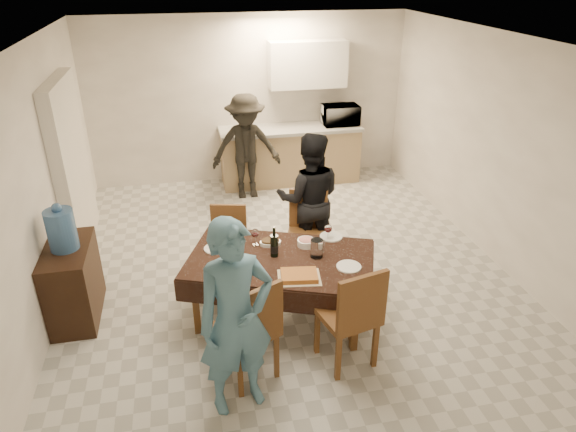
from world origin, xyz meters
name	(u,v)px	position (x,y,z in m)	size (l,w,h in m)	color
floor	(288,271)	(0.00, 0.00, 0.00)	(5.00, 6.00, 0.02)	silver
ceiling	(288,41)	(0.00, 0.00, 2.60)	(5.00, 6.00, 0.02)	white
wall_back	(249,100)	(0.00, 3.00, 1.30)	(5.00, 0.02, 2.60)	white
wall_front	(398,360)	(0.00, -3.00, 1.30)	(5.00, 0.02, 2.60)	white
wall_left	(38,187)	(-2.50, 0.00, 1.30)	(0.02, 6.00, 2.60)	white
wall_right	(499,152)	(2.50, 0.00, 1.30)	(0.02, 6.00, 2.60)	white
stub_partition	(72,167)	(-2.42, 1.20, 1.05)	(0.15, 1.40, 2.10)	silver
kitchen_base_cabinet	(290,156)	(0.60, 2.68, 0.43)	(2.20, 0.60, 0.86)	tan
kitchen_worktop	(290,129)	(0.60, 2.68, 0.89)	(2.24, 0.64, 0.05)	#A1A19C
upper_cabinet	(308,64)	(0.90, 2.82, 1.85)	(1.20, 0.34, 0.70)	silver
dining_table	(280,261)	(-0.25, -0.82, 0.66)	(2.03, 1.61, 0.69)	black
chair_near_left	(247,324)	(-0.70, -1.66, 0.62)	(0.61, 0.63, 0.55)	brown
chair_near_right	(351,309)	(0.20, -1.67, 0.63)	(0.57, 0.57, 0.56)	brown
chair_far_left	(228,243)	(-0.70, -0.15, 0.54)	(0.48, 0.48, 0.47)	brown
chair_far_right	(309,231)	(0.20, -0.16, 0.59)	(0.55, 0.56, 0.52)	brown
console	(73,283)	(-2.28, -0.38, 0.40)	(0.43, 0.86, 0.79)	black
water_jug	(61,230)	(-2.28, -0.38, 1.00)	(0.27, 0.27, 0.40)	#4576B5
wine_bottle	(274,242)	(-0.30, -0.77, 0.85)	(0.08, 0.08, 0.32)	black
water_pitcher	(317,248)	(0.10, -0.87, 0.79)	(0.12, 0.12, 0.19)	white
savoury_tart	(299,276)	(-0.15, -1.20, 0.72)	(0.39, 0.29, 0.05)	#C07D38
salad_bowl	(306,243)	(0.05, -0.64, 0.73)	(0.18, 0.18, 0.07)	white
mushroom_dish	(270,243)	(-0.30, -0.54, 0.71)	(0.20, 0.20, 0.03)	white
wine_glass_a	(226,269)	(-0.80, -1.07, 0.80)	(0.09, 0.09, 0.20)	white
wine_glass_b	(328,232)	(0.30, -0.57, 0.78)	(0.08, 0.08, 0.18)	white
wine_glass_c	(255,237)	(-0.45, -0.52, 0.79)	(0.08, 0.08, 0.18)	white
plate_near_left	(221,281)	(-0.85, -1.12, 0.70)	(0.25, 0.25, 0.01)	white
plate_near_right	(349,267)	(0.35, -1.12, 0.70)	(0.24, 0.24, 0.01)	white
plate_far_left	(216,248)	(-0.85, -0.52, 0.70)	(0.24, 0.24, 0.01)	white
plate_far_right	(331,236)	(0.35, -0.52, 0.70)	(0.24, 0.24, 0.01)	white
microwave	(340,115)	(1.42, 2.68, 1.07)	(0.57, 0.38, 0.31)	silver
person_near	(236,319)	(-0.80, -1.87, 0.84)	(0.61, 0.40, 1.68)	teal
person_far	(309,199)	(0.30, 0.23, 0.80)	(0.78, 0.60, 1.60)	black
person_kitchen	(246,147)	(-0.17, 2.23, 0.79)	(1.02, 0.59, 1.59)	black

